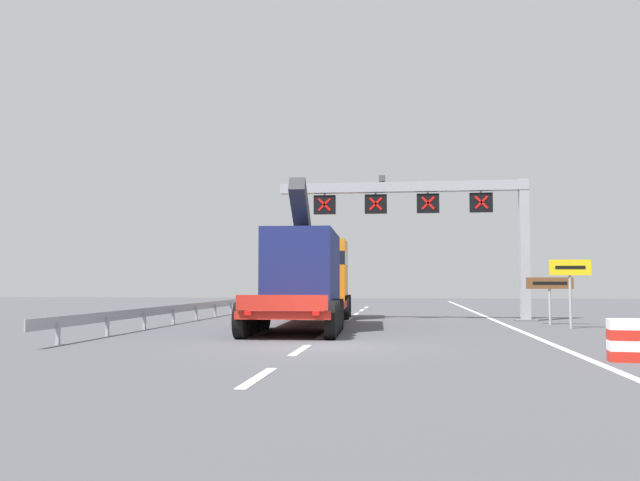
# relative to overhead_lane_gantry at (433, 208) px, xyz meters

# --- Properties ---
(ground) EXTENTS (112.00, 112.00, 0.00)m
(ground) POSITION_rel_overhead_lane_gantry_xyz_m (-3.53, -12.59, -5.03)
(ground) COLOR #4C4C51
(lane_markings) EXTENTS (0.20, 36.45, 0.01)m
(lane_markings) POSITION_rel_overhead_lane_gantry_xyz_m (-3.86, -1.67, -5.03)
(lane_markings) COLOR silver
(lane_markings) RESTS_ON ground
(edge_line_right) EXTENTS (0.20, 63.00, 0.01)m
(edge_line_right) POSITION_rel_overhead_lane_gantry_xyz_m (2.67, -0.59, -5.03)
(edge_line_right) COLOR silver
(edge_line_right) RESTS_ON ground
(overhead_lane_gantry) EXTENTS (11.32, 0.90, 6.52)m
(overhead_lane_gantry) POSITION_rel_overhead_lane_gantry_xyz_m (0.00, 0.00, 0.00)
(overhead_lane_gantry) COLOR #9EA0A5
(overhead_lane_gantry) RESTS_ON ground
(heavy_haul_truck_red) EXTENTS (3.52, 14.15, 5.30)m
(heavy_haul_truck_red) POSITION_rel_overhead_lane_gantry_xyz_m (-5.11, -3.15, -3.04)
(heavy_haul_truck_red) COLOR red
(heavy_haul_truck_red) RESTS_ON ground
(exit_sign_yellow) EXTENTS (1.47, 0.15, 2.51)m
(exit_sign_yellow) POSITION_rel_overhead_lane_gantry_xyz_m (4.72, -4.81, -3.12)
(exit_sign_yellow) COLOR #9EA0A5
(exit_sign_yellow) RESTS_ON ground
(tourist_info_sign_brown) EXTENTS (1.83, 0.15, 1.88)m
(tourist_info_sign_brown) POSITION_rel_overhead_lane_gantry_xyz_m (4.46, -2.53, -3.57)
(tourist_info_sign_brown) COLOR #9EA0A5
(tourist_info_sign_brown) RESTS_ON ground
(crash_barrier_striped) EXTENTS (1.05, 0.61, 0.90)m
(crash_barrier_striped) POSITION_rel_overhead_lane_gantry_xyz_m (3.51, -15.23, -4.58)
(crash_barrier_striped) COLOR red
(crash_barrier_striped) RESTS_ON ground
(guardrail_left) EXTENTS (0.13, 33.31, 0.76)m
(guardrail_left) POSITION_rel_overhead_lane_gantry_xyz_m (-10.63, 2.06, -4.47)
(guardrail_left) COLOR #999EA3
(guardrail_left) RESTS_ON ground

